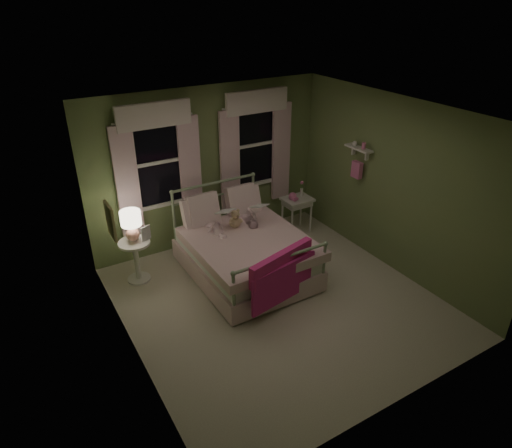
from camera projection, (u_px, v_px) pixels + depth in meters
room_shell at (280, 218)px, 5.76m from camera, size 4.20×4.20×4.20m
bed at (244, 251)px, 6.81m from camera, size 1.58×2.04×1.18m
pink_throw at (283, 271)px, 5.92m from camera, size 1.09×0.38×0.71m
child_left at (213, 210)px, 6.73m from camera, size 0.30×0.21×0.79m
child_right at (246, 203)px, 7.00m from camera, size 0.40×0.34×0.73m
book_left at (221, 217)px, 6.55m from camera, size 0.23×0.17×0.26m
book_right at (254, 210)px, 6.82m from camera, size 0.21×0.14×0.26m
teddy_bear at (235, 220)px, 6.82m from camera, size 0.23×0.18×0.31m
nightstand_left at (136, 255)px, 6.63m from camera, size 0.46×0.46×0.65m
table_lamp at (131, 223)px, 6.39m from camera, size 0.29×0.29×0.46m
book_nightstand at (142, 242)px, 6.51m from camera, size 0.23×0.27×0.02m
nightstand_right at (297, 204)px, 7.91m from camera, size 0.50×0.40×0.64m
pink_toy at (293, 197)px, 7.79m from camera, size 0.14×0.19×0.14m
bud_vase at (302, 188)px, 7.89m from camera, size 0.06×0.06×0.28m
window_left at (158, 159)px, 6.77m from camera, size 1.34×0.13×1.96m
window_right at (256, 141)px, 7.54m from camera, size 1.34×0.13×1.96m
wall_shelf at (358, 159)px, 7.05m from camera, size 0.15×0.50×0.60m
framed_picture at (111, 221)px, 5.24m from camera, size 0.03×0.32×0.42m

